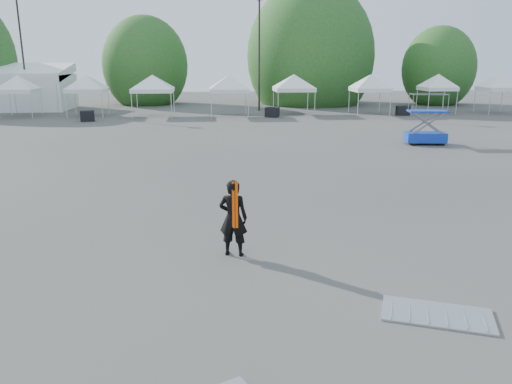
{
  "coord_description": "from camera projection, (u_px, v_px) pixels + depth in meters",
  "views": [
    {
      "loc": [
        -1.48,
        -13.77,
        4.55
      ],
      "look_at": [
        -0.37,
        -1.63,
        1.3
      ],
      "focal_mm": 35.0,
      "sensor_mm": 36.0,
      "label": 1
    }
  ],
  "objects": [
    {
      "name": "tent_h",
      "position": [
        438.0,
        77.0,
        42.95
      ],
      "size": [
        3.8,
        3.8,
        3.88
      ],
      "color": "silver",
      "rests_on": "ground"
    },
    {
      "name": "tent_b",
      "position": [
        17.0,
        78.0,
        40.06
      ],
      "size": [
        3.84,
        3.84,
        3.88
      ],
      "color": "silver",
      "rests_on": "ground"
    },
    {
      "name": "tent_g",
      "position": [
        371.0,
        78.0,
        41.62
      ],
      "size": [
        4.14,
        4.14,
        3.88
      ],
      "color": "silver",
      "rests_on": "ground"
    },
    {
      "name": "crate_east",
      "position": [
        403.0,
        111.0,
        41.67
      ],
      "size": [
        1.06,
        0.86,
        0.79
      ],
      "primitive_type": "cube",
      "rotation": [
        0.0,
        0.0,
        -0.07
      ],
      "color": "black",
      "rests_on": "ground"
    },
    {
      "name": "crate_west",
      "position": [
        87.0,
        116.0,
        37.64
      ],
      "size": [
        1.19,
        1.03,
        0.8
      ],
      "primitive_type": "cube",
      "rotation": [
        0.0,
        0.0,
        0.26
      ],
      "color": "black",
      "rests_on": "ground"
    },
    {
      "name": "tent_extra_8",
      "position": [
        499.0,
        77.0,
        42.59
      ],
      "size": [
        3.85,
        3.85,
        3.88
      ],
      "color": "silver",
      "rests_on": "ground"
    },
    {
      "name": "ground",
      "position": [
        263.0,
        220.0,
        14.55
      ],
      "size": [
        120.0,
        120.0,
        0.0
      ],
      "primitive_type": "plane",
      "color": "#474442",
      "rests_on": "ground"
    },
    {
      "name": "barrier_mid",
      "position": [
        437.0,
        314.0,
        9.13
      ],
      "size": [
        2.18,
        1.64,
        0.06
      ],
      "rotation": [
        0.0,
        0.0,
        -0.38
      ],
      "color": "#ABAEB4",
      "rests_on": "ground"
    },
    {
      "name": "crate_mid",
      "position": [
        272.0,
        112.0,
        40.38
      ],
      "size": [
        1.26,
        1.15,
        0.8
      ],
      "primitive_type": "cube",
      "rotation": [
        0.0,
        0.0,
        -0.42
      ],
      "color": "black",
      "rests_on": "ground"
    },
    {
      "name": "tent_c",
      "position": [
        86.0,
        78.0,
        40.53
      ],
      "size": [
        4.24,
        4.24,
        3.88
      ],
      "color": "silver",
      "rests_on": "ground"
    },
    {
      "name": "tree_mid_e",
      "position": [
        310.0,
        56.0,
        51.62
      ],
      "size": [
        5.12,
        5.12,
        7.79
      ],
      "color": "#382314",
      "rests_on": "ground"
    },
    {
      "name": "light_pole_west",
      "position": [
        22.0,
        45.0,
        44.19
      ],
      "size": [
        0.6,
        0.25,
        10.3
      ],
      "color": "black",
      "rests_on": "ground"
    },
    {
      "name": "tent_e",
      "position": [
        229.0,
        78.0,
        40.5
      ],
      "size": [
        4.45,
        4.45,
        3.88
      ],
      "color": "silver",
      "rests_on": "ground"
    },
    {
      "name": "tree_mid_w",
      "position": [
        145.0,
        65.0,
        51.32
      ],
      "size": [
        4.16,
        4.16,
        6.33
      ],
      "color": "#382314",
      "rests_on": "ground"
    },
    {
      "name": "light_pole_east",
      "position": [
        259.0,
        48.0,
        44.18
      ],
      "size": [
        0.6,
        0.25,
        9.8
      ],
      "color": "black",
      "rests_on": "ground"
    },
    {
      "name": "tree_far_e",
      "position": [
        438.0,
        69.0,
        51.15
      ],
      "size": [
        3.84,
        3.84,
        5.84
      ],
      "color": "#382314",
      "rests_on": "ground"
    },
    {
      "name": "scissor_lift",
      "position": [
        427.0,
        119.0,
        27.18
      ],
      "size": [
        2.24,
        1.32,
        2.75
      ],
      "rotation": [
        0.0,
        0.0,
        -0.12
      ],
      "color": "#0D45B2",
      "rests_on": "ground"
    },
    {
      "name": "tent_d",
      "position": [
        152.0,
        78.0,
        40.58
      ],
      "size": [
        4.67,
        4.67,
        3.88
      ],
      "color": "silver",
      "rests_on": "ground"
    },
    {
      "name": "tent_f",
      "position": [
        294.0,
        78.0,
        41.86
      ],
      "size": [
        4.6,
        4.6,
        3.88
      ],
      "color": "silver",
      "rests_on": "ground"
    },
    {
      "name": "man",
      "position": [
        233.0,
        218.0,
        11.75
      ],
      "size": [
        0.77,
        0.6,
        1.86
      ],
      "rotation": [
        0.0,
        0.0,
        2.88
      ],
      "color": "black",
      "rests_on": "ground"
    }
  ]
}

